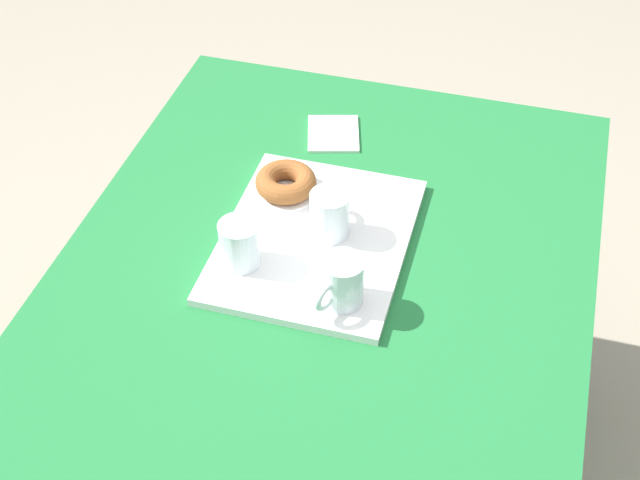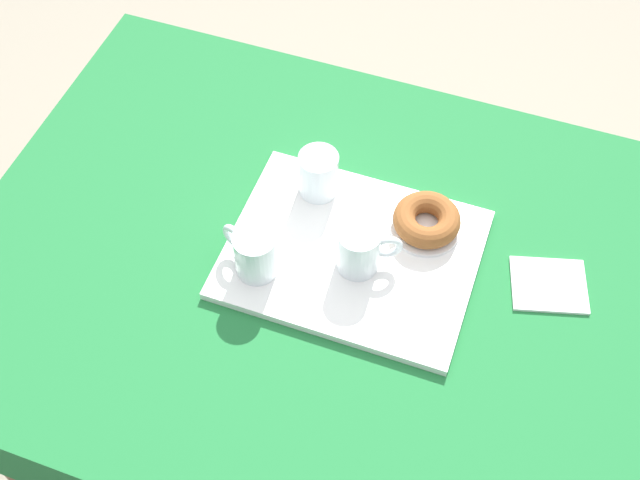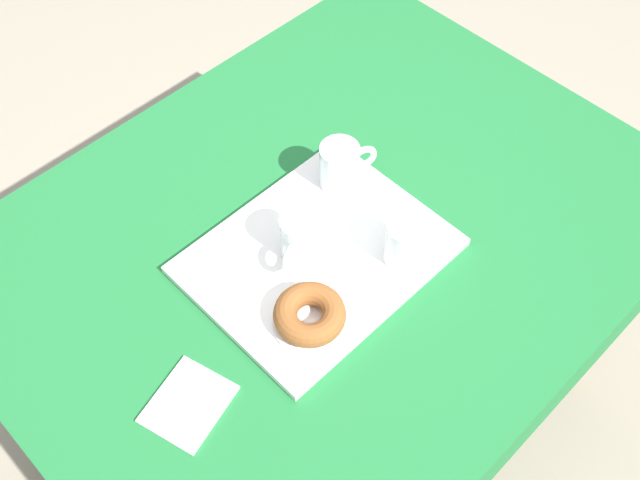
# 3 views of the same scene
# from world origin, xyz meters

# --- Properties ---
(dining_table) EXTENTS (1.24, 0.96, 0.76)m
(dining_table) POSITION_xyz_m (0.00, 0.00, 0.64)
(dining_table) COLOR #1E6B33
(dining_table) RESTS_ON ground
(serving_tray) EXTENTS (0.43, 0.34, 0.02)m
(serving_tray) POSITION_xyz_m (0.06, 0.03, 0.76)
(serving_tray) COLOR white
(serving_tray) RESTS_ON dining_table
(tea_mug_left) EXTENTS (0.11, 0.07, 0.09)m
(tea_mug_left) POSITION_xyz_m (0.08, 0.01, 0.81)
(tea_mug_left) COLOR white
(tea_mug_left) RESTS_ON serving_tray
(tea_mug_right) EXTENTS (0.11, 0.07, 0.09)m
(tea_mug_right) POSITION_xyz_m (-0.08, -0.06, 0.81)
(tea_mug_right) COLOR white
(tea_mug_right) RESTS_ON serving_tray
(water_glass_near) EXTENTS (0.07, 0.07, 0.09)m
(water_glass_near) POSITION_xyz_m (-0.04, 0.14, 0.81)
(water_glass_near) COLOR white
(water_glass_near) RESTS_ON serving_tray
(donut_plate_left) EXTENTS (0.13, 0.13, 0.01)m
(donut_plate_left) POSITION_xyz_m (0.17, 0.12, 0.77)
(donut_plate_left) COLOR white
(donut_plate_left) RESTS_ON serving_tray
(sugar_donut_left) EXTENTS (0.12, 0.12, 0.04)m
(sugar_donut_left) POSITION_xyz_m (0.17, 0.12, 0.80)
(sugar_donut_left) COLOR brown
(sugar_donut_left) RESTS_ON donut_plate_left
(paper_napkin) EXTENTS (0.15, 0.14, 0.01)m
(paper_napkin) POSITION_xyz_m (0.40, 0.09, 0.76)
(paper_napkin) COLOR white
(paper_napkin) RESTS_ON dining_table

